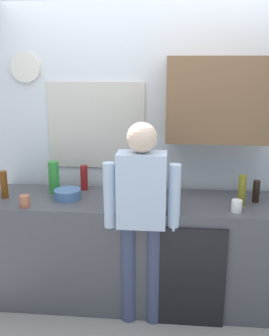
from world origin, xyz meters
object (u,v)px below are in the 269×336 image
Objects in this scene: bottle_red_vinegar at (84,178)px; bottle_clear_soda at (54,177)px; bottle_dark_sauce at (256,191)px; bottle_amber_beer at (4,184)px; cup_white_mug at (237,206)px; person_at_sink at (142,209)px; cup_terracotta_mug at (25,201)px; bottle_olive_oil at (242,191)px; coffee_maker at (144,187)px; mixing_bowl at (67,194)px; potted_plant at (151,177)px.

bottle_clear_soda is at bearing -153.98° from bottle_red_vinegar.
bottle_amber_beer reaches higher than bottle_dark_sauce.
person_at_sink is at bearing -171.69° from cup_white_mug.
cup_terracotta_mug is 0.92m from person_at_sink.
bottle_clear_soda reaches higher than bottle_red_vinegar.
bottle_clear_soda is 1.56m from bottle_olive_oil.
bottle_dark_sauce is at bearing -7.09° from bottle_red_vinegar.
bottle_amber_beer is 2.42× the size of cup_white_mug.
bottle_red_vinegar is 2.32× the size of cup_white_mug.
coffee_maker is 1.32× the size of bottle_olive_oil.
cup_terracotta_mug is at bearing -171.23° from bottle_dark_sauce.
bottle_amber_beer is 2.50× the size of cup_terracotta_mug.
bottle_dark_sauce is 0.64× the size of bottle_clear_soda.
cup_terracotta_mug is 0.35m from mixing_bowl.
cup_terracotta_mug is 1.07m from potted_plant.
bottle_amber_beer is 0.41m from bottle_clear_soda.
potted_plant reaches higher than cup_terracotta_mug.
bottle_amber_beer reaches higher than cup_terracotta_mug.
person_at_sink is (0.55, -0.52, -0.07)m from bottle_red_vinegar.
bottle_dark_sauce is 1.53m from mixing_bowl.
bottle_clear_soda reaches higher than cup_terracotta_mug.
bottle_olive_oil is at bearing -11.92° from bottle_red_vinegar.
bottle_red_vinegar is at bearing 179.41° from potted_plant.
potted_plant is (-0.67, 0.41, 0.08)m from cup_white_mug.
mixing_bowl is at bearing 178.95° from bottle_olive_oil.
bottle_olive_oil is 2.63× the size of cup_white_mug.
coffee_maker is 0.65m from mixing_bowl.
bottle_amber_beer is 0.92× the size of bottle_olive_oil.
potted_plant is 0.14× the size of person_at_sink.
cup_terracotta_mug is 0.40× the size of potted_plant.
mixing_bowl is (0.15, -0.14, -0.10)m from bottle_clear_soda.
bottle_dark_sauce is 0.78× the size of potted_plant.
bottle_amber_beer is 1.24m from potted_plant.
potted_plant is (-0.72, 0.27, 0.01)m from bottle_olive_oil.
bottle_amber_beer and potted_plant have the same top height.
cup_white_mug is at bearing -4.47° from bottle_amber_beer.
person_at_sink is (0.92, -0.06, -0.01)m from cup_terracotta_mug.
mixing_bowl is at bearing -160.03° from potted_plant.
bottle_dark_sauce is at bearing 51.98° from cup_white_mug.
cup_terracotta_mug is at bearing -37.69° from bottle_amber_beer.
cup_terracotta_mug is (-0.37, -0.46, -0.06)m from bottle_red_vinegar.
person_at_sink reaches higher than cup_white_mug.
bottle_olive_oil reaches higher than mixing_bowl.
cup_terracotta_mug is at bearing -154.73° from potted_plant.
potted_plant is 0.53m from person_at_sink.
bottle_olive_oil reaches higher than potted_plant.
coffee_maker reaches higher than cup_terracotta_mug.
potted_plant reaches higher than cup_white_mug.
coffee_maker reaches higher than mixing_bowl.
bottle_amber_beer is at bearing 176.75° from coffee_maker.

